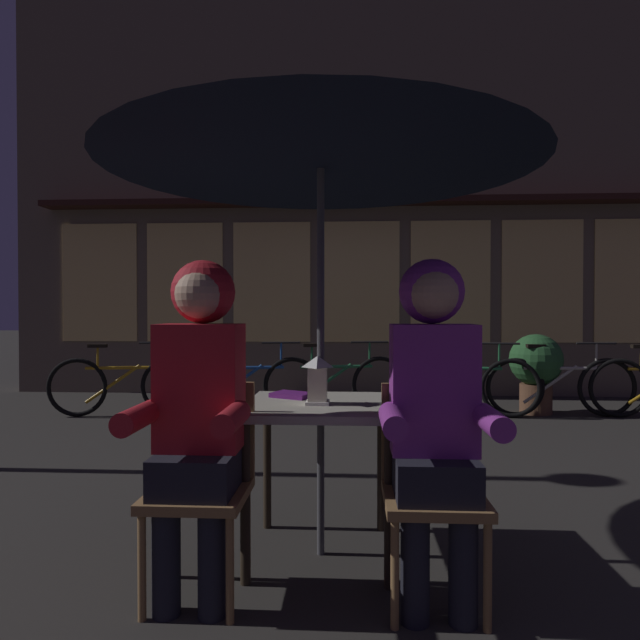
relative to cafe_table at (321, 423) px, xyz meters
The scene contains 16 objects.
ground_plane 0.64m from the cafe_table, ahead, with size 60.00×60.00×0.00m, color #2D2B28.
cafe_table is the anchor object (origin of this frame).
patio_umbrella 1.42m from the cafe_table, ahead, with size 2.10×2.10×2.31m.
lantern 0.23m from the cafe_table, 104.28° to the right, with size 0.11×0.11×0.23m.
chair_left 0.62m from the cafe_table, 142.45° to the right, with size 0.40×0.40×0.87m.
chair_right 0.62m from the cafe_table, 37.55° to the right, with size 0.40×0.40×0.87m.
person_left_hooded 0.67m from the cafe_table, 138.43° to the right, with size 0.45×0.56×1.40m.
person_right_hooded 0.67m from the cafe_table, 41.57° to the right, with size 0.45×0.56×1.40m.
shopfront_building 5.93m from the cafe_table, 87.09° to the left, with size 10.00×0.93×6.20m.
bicycle_nearest 4.18m from the cafe_table, 125.57° to the left, with size 1.66×0.33×0.84m.
bicycle_second 3.64m from the cafe_table, 106.59° to the left, with size 1.66×0.38×0.84m.
bicycle_third 3.66m from the cafe_table, 90.40° to the left, with size 1.67×0.32×0.84m.
bicycle_fourth 3.85m from the cafe_table, 68.56° to the left, with size 1.67×0.26×0.84m.
bicycle_fifth 4.40m from the cafe_table, 55.35° to the left, with size 1.68×0.11×0.84m.
book 0.25m from the cafe_table, 135.00° to the left, with size 0.20×0.14×0.02m, color #661E7A.
potted_plant 4.44m from the cafe_table, 59.01° to the left, with size 0.60×0.60×0.92m.
Camera 1 is at (0.15, -2.64, 1.18)m, focal length 30.67 mm.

